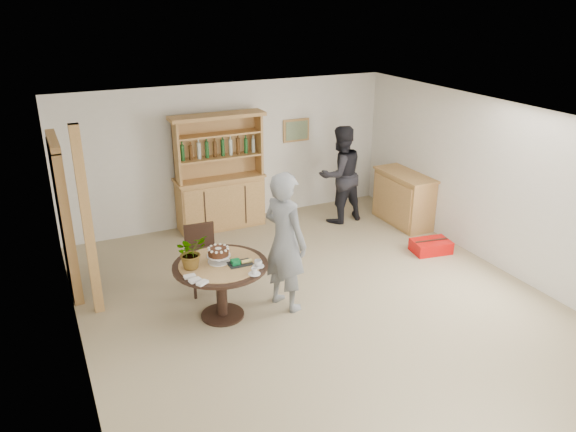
# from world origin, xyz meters

# --- Properties ---
(ground) EXTENTS (7.00, 7.00, 0.00)m
(ground) POSITION_xyz_m (0.00, 0.00, 0.00)
(ground) COLOR tan
(ground) RESTS_ON ground
(room_shell) EXTENTS (6.04, 7.04, 2.52)m
(room_shell) POSITION_xyz_m (0.00, 0.01, 1.74)
(room_shell) COLOR white
(room_shell) RESTS_ON ground
(doorway) EXTENTS (0.13, 1.10, 2.18)m
(doorway) POSITION_xyz_m (-2.93, 2.00, 1.11)
(doorway) COLOR black
(doorway) RESTS_ON ground
(pine_post) EXTENTS (0.12, 0.12, 2.50)m
(pine_post) POSITION_xyz_m (-2.70, 1.20, 1.25)
(pine_post) COLOR tan
(pine_post) RESTS_ON ground
(hutch) EXTENTS (1.62, 0.54, 2.04)m
(hutch) POSITION_xyz_m (-0.30, 3.24, 0.69)
(hutch) COLOR #B47A4C
(hutch) RESTS_ON ground
(sideboard) EXTENTS (0.54, 1.26, 0.94)m
(sideboard) POSITION_xyz_m (2.74, 2.00, 0.47)
(sideboard) COLOR #B47A4C
(sideboard) RESTS_ON ground
(dining_table) EXTENTS (1.20, 1.20, 0.76)m
(dining_table) POSITION_xyz_m (-1.27, 0.37, 0.60)
(dining_table) COLOR black
(dining_table) RESTS_ON ground
(dining_chair) EXTENTS (0.45, 0.45, 0.95)m
(dining_chair) POSITION_xyz_m (-1.26, 1.20, 0.54)
(dining_chair) COLOR black
(dining_chair) RESTS_ON ground
(birthday_cake) EXTENTS (0.30, 0.30, 0.20)m
(birthday_cake) POSITION_xyz_m (-1.27, 0.42, 0.88)
(birthday_cake) COLOR white
(birthday_cake) RESTS_ON dining_table
(flower_vase) EXTENTS (0.47, 0.44, 0.42)m
(flower_vase) POSITION_xyz_m (-1.62, 0.42, 0.97)
(flower_vase) COLOR #3F7233
(flower_vase) RESTS_ON dining_table
(gift_tray) EXTENTS (0.30, 0.20, 0.08)m
(gift_tray) POSITION_xyz_m (-1.05, 0.25, 0.79)
(gift_tray) COLOR black
(gift_tray) RESTS_ON dining_table
(coffee_cup_a) EXTENTS (0.15, 0.15, 0.09)m
(coffee_cup_a) POSITION_xyz_m (-0.87, 0.09, 0.80)
(coffee_cup_a) COLOR silver
(coffee_cup_a) RESTS_ON dining_table
(coffee_cup_b) EXTENTS (0.15, 0.15, 0.08)m
(coffee_cup_b) POSITION_xyz_m (-0.99, -0.08, 0.79)
(coffee_cup_b) COLOR silver
(coffee_cup_b) RESTS_ON dining_table
(napkins) EXTENTS (0.24, 0.33, 0.03)m
(napkins) POSITION_xyz_m (-1.68, 0.06, 0.77)
(napkins) COLOR white
(napkins) RESTS_ON dining_table
(teen_boy) EXTENTS (0.66, 0.80, 1.88)m
(teen_boy) POSITION_xyz_m (-0.42, 0.27, 0.94)
(teen_boy) COLOR slate
(teen_boy) RESTS_ON ground
(adult_person) EXTENTS (0.92, 0.75, 1.77)m
(adult_person) POSITION_xyz_m (1.75, 2.59, 0.88)
(adult_person) COLOR black
(adult_person) RESTS_ON ground
(red_suitcase) EXTENTS (0.66, 0.49, 0.21)m
(red_suitcase) POSITION_xyz_m (2.42, 0.77, 0.10)
(red_suitcase) COLOR red
(red_suitcase) RESTS_ON ground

